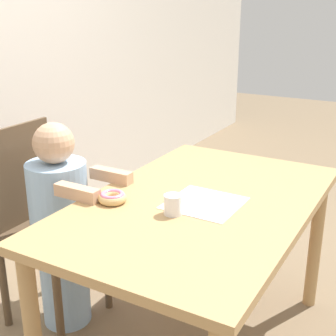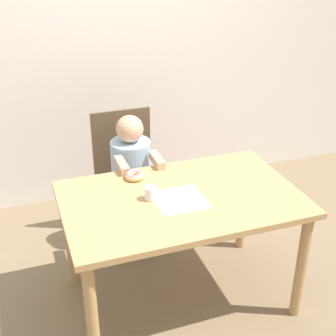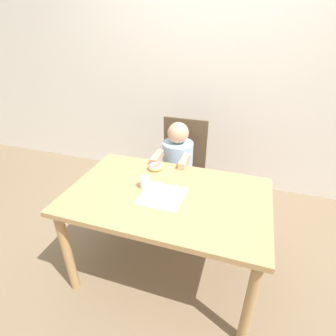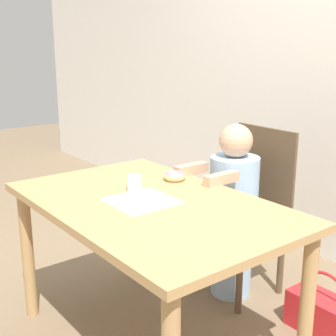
# 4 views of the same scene
# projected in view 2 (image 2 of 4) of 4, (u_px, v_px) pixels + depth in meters

# --- Properties ---
(ground_plane) EXTENTS (12.00, 12.00, 0.00)m
(ground_plane) POSITION_uv_depth(u_px,v_px,m) (180.00, 297.00, 2.85)
(ground_plane) COLOR #7A664C
(wall_back) EXTENTS (8.00, 0.05, 2.50)m
(wall_back) POSITION_uv_depth(u_px,v_px,m) (113.00, 41.00, 3.50)
(wall_back) COLOR silver
(wall_back) RESTS_ON ground_plane
(dining_table) EXTENTS (1.29, 0.81, 0.71)m
(dining_table) POSITION_uv_depth(u_px,v_px,m) (181.00, 211.00, 2.57)
(dining_table) COLOR tan
(dining_table) RESTS_ON ground_plane
(chair) EXTENTS (0.41, 0.40, 0.92)m
(chair) POSITION_uv_depth(u_px,v_px,m) (127.00, 177.00, 3.23)
(chair) COLOR brown
(chair) RESTS_ON ground_plane
(child_figure) EXTENTS (0.27, 0.44, 0.96)m
(child_figure) POSITION_uv_depth(u_px,v_px,m) (132.00, 184.00, 3.12)
(child_figure) COLOR #99BCE0
(child_figure) RESTS_ON ground_plane
(donut) EXTENTS (0.11, 0.11, 0.04)m
(donut) POSITION_uv_depth(u_px,v_px,m) (134.00, 175.00, 2.70)
(donut) COLOR #DBB270
(donut) RESTS_ON dining_table
(napkin) EXTENTS (0.27, 0.27, 0.00)m
(napkin) POSITION_uv_depth(u_px,v_px,m) (180.00, 200.00, 2.49)
(napkin) COLOR white
(napkin) RESTS_ON dining_table
(handbag) EXTENTS (0.34, 0.17, 0.32)m
(handbag) POSITION_uv_depth(u_px,v_px,m) (201.00, 211.00, 3.53)
(handbag) COLOR red
(handbag) RESTS_ON ground_plane
(cup) EXTENTS (0.07, 0.07, 0.07)m
(cup) POSITION_uv_depth(u_px,v_px,m) (151.00, 193.00, 2.48)
(cup) COLOR white
(cup) RESTS_ON dining_table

